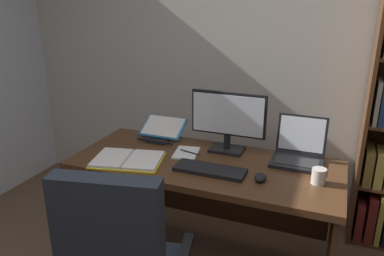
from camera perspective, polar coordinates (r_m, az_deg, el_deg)
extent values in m
cube|color=beige|center=(3.06, 11.88, 10.98)|extent=(5.03, 0.12, 2.57)
cube|color=#4C2D19|center=(2.37, 1.95, -5.55)|extent=(1.66, 0.70, 0.04)
cube|color=#4C2D19|center=(2.87, -13.40, -9.56)|extent=(0.03, 0.64, 0.69)
cube|color=#4C2D19|center=(2.44, 20.36, -15.96)|extent=(0.03, 0.64, 0.69)
cube|color=#4C2D19|center=(2.80, 4.18, -9.08)|extent=(1.54, 0.03, 0.48)
cube|color=#4C2D19|center=(2.81, 25.31, 5.24)|extent=(0.02, 0.34, 2.23)
cube|color=maroon|center=(3.12, 23.91, -12.20)|extent=(0.05, 0.24, 0.29)
cube|color=maroon|center=(3.11, 25.31, -11.83)|extent=(0.06, 0.24, 0.35)
cube|color=gold|center=(3.09, 26.41, -11.84)|extent=(0.03, 0.20, 0.39)
cube|color=olive|center=(2.95, 25.03, -4.92)|extent=(0.05, 0.27, 0.25)
cube|color=olive|center=(2.91, 26.38, -5.31)|extent=(0.05, 0.19, 0.26)
cube|color=gray|center=(2.77, 26.10, 3.62)|extent=(0.03, 0.21, 0.29)
cube|color=navy|center=(2.78, 26.91, 2.93)|extent=(0.05, 0.21, 0.24)
cube|color=#232833|center=(1.71, -12.48, -16.40)|extent=(0.49, 0.20, 0.60)
cube|color=black|center=(2.09, -17.40, -16.78)|extent=(0.13, 0.39, 0.04)
cube|color=black|center=(2.53, 5.28, -3.21)|extent=(0.22, 0.16, 0.02)
cylinder|color=black|center=(2.51, 5.32, -2.05)|extent=(0.04, 0.04, 0.09)
cube|color=black|center=(2.46, 5.51, 2.14)|extent=(0.50, 0.02, 0.29)
cube|color=white|center=(2.44, 5.38, 2.01)|extent=(0.47, 0.00, 0.26)
cube|color=black|center=(2.42, 15.55, -4.97)|extent=(0.31, 0.25, 0.02)
cube|color=#2D2D30|center=(2.40, 15.52, -4.88)|extent=(0.26, 0.14, 0.00)
cube|color=black|center=(2.52, 16.25, -0.88)|extent=(0.31, 0.06, 0.24)
cube|color=white|center=(2.51, 16.24, -0.89)|extent=(0.28, 0.05, 0.21)
cube|color=black|center=(2.23, 2.71, -6.33)|extent=(0.42, 0.15, 0.02)
ellipsoid|color=black|center=(2.16, 10.32, -7.32)|extent=(0.06, 0.10, 0.04)
cube|color=black|center=(2.69, -5.18, -1.92)|extent=(0.14, 0.12, 0.01)
cube|color=black|center=(2.65, -5.62, -2.00)|extent=(0.28, 0.01, 0.01)
cube|color=#2D84C6|center=(2.74, -4.34, 0.13)|extent=(0.31, 0.19, 0.11)
cube|color=white|center=(2.74, -4.38, 0.28)|extent=(0.28, 0.17, 0.09)
cube|color=yellow|center=(2.43, -12.04, -4.68)|extent=(0.27, 0.34, 0.01)
cube|color=yellow|center=(2.37, -7.24, -5.08)|extent=(0.27, 0.34, 0.01)
cube|color=white|center=(2.43, -12.06, -4.42)|extent=(0.25, 0.32, 0.02)
cube|color=white|center=(2.36, -7.25, -4.82)|extent=(0.25, 0.32, 0.02)
cylinder|color=#B7B7BC|center=(2.40, -9.69, -4.71)|extent=(0.08, 0.27, 0.02)
cube|color=white|center=(2.48, -0.86, -3.77)|extent=(0.18, 0.23, 0.01)
cylinder|color=black|center=(2.47, -0.43, -3.65)|extent=(0.14, 0.04, 0.01)
cylinder|color=silver|center=(2.20, 18.58, -6.90)|extent=(0.08, 0.08, 0.09)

